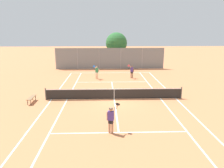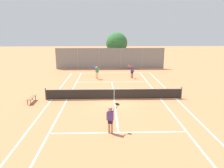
{
  "view_description": "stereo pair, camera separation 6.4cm",
  "coord_description": "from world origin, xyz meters",
  "px_view_note": "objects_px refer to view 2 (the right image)",
  "views": [
    {
      "loc": [
        -0.8,
        -18.29,
        6.01
      ],
      "look_at": [
        -0.14,
        1.5,
        1.0
      ],
      "focal_mm": 35.0,
      "sensor_mm": 36.0,
      "label": 1
    },
    {
      "loc": [
        -0.74,
        -18.3,
        6.01
      ],
      "look_at": [
        -0.14,
        1.5,
        1.0
      ],
      "focal_mm": 35.0,
      "sensor_mm": 36.0,
      "label": 2
    }
  ],
  "objects_px": {
    "tree_behind_left": "(117,44)",
    "tennis_net": "(114,94)",
    "player_far_right": "(132,71)",
    "loose_tennis_ball_0": "(67,90)",
    "player_far_left": "(97,72)",
    "player_near_side": "(111,118)",
    "courtside_bench": "(31,98)",
    "loose_tennis_ball_1": "(90,82)"
  },
  "relations": [
    {
      "from": "player_far_left",
      "to": "player_near_side",
      "type": "bearing_deg",
      "value": -84.74
    },
    {
      "from": "tree_behind_left",
      "to": "player_far_right",
      "type": "bearing_deg",
      "value": -81.17
    },
    {
      "from": "loose_tennis_ball_0",
      "to": "tree_behind_left",
      "type": "relative_size",
      "value": 0.01
    },
    {
      "from": "courtside_bench",
      "to": "tree_behind_left",
      "type": "relative_size",
      "value": 0.27
    },
    {
      "from": "tree_behind_left",
      "to": "loose_tennis_ball_1",
      "type": "bearing_deg",
      "value": -108.79
    },
    {
      "from": "player_near_side",
      "to": "player_far_right",
      "type": "relative_size",
      "value": 1.0
    },
    {
      "from": "tennis_net",
      "to": "player_near_side",
      "type": "bearing_deg",
      "value": -94.16
    },
    {
      "from": "loose_tennis_ball_0",
      "to": "player_far_left",
      "type": "bearing_deg",
      "value": 59.75
    },
    {
      "from": "loose_tennis_ball_1",
      "to": "courtside_bench",
      "type": "xyz_separation_m",
      "value": [
        -4.4,
        -6.82,
        0.38
      ]
    },
    {
      "from": "player_far_right",
      "to": "tree_behind_left",
      "type": "height_order",
      "value": "tree_behind_left"
    },
    {
      "from": "player_near_side",
      "to": "loose_tennis_ball_0",
      "type": "height_order",
      "value": "player_near_side"
    },
    {
      "from": "loose_tennis_ball_0",
      "to": "loose_tennis_ball_1",
      "type": "bearing_deg",
      "value": 55.13
    },
    {
      "from": "tree_behind_left",
      "to": "player_far_left",
      "type": "bearing_deg",
      "value": -108.11
    },
    {
      "from": "loose_tennis_ball_0",
      "to": "tree_behind_left",
      "type": "bearing_deg",
      "value": 67.34
    },
    {
      "from": "player_far_right",
      "to": "courtside_bench",
      "type": "height_order",
      "value": "player_far_right"
    },
    {
      "from": "player_far_left",
      "to": "tree_behind_left",
      "type": "height_order",
      "value": "tree_behind_left"
    },
    {
      "from": "player_near_side",
      "to": "tree_behind_left",
      "type": "height_order",
      "value": "tree_behind_left"
    },
    {
      "from": "loose_tennis_ball_0",
      "to": "tennis_net",
      "type": "bearing_deg",
      "value": -33.42
    },
    {
      "from": "loose_tennis_ball_0",
      "to": "tree_behind_left",
      "type": "height_order",
      "value": "tree_behind_left"
    },
    {
      "from": "player_near_side",
      "to": "loose_tennis_ball_0",
      "type": "distance_m",
      "value": 10.46
    },
    {
      "from": "tree_behind_left",
      "to": "courtside_bench",
      "type": "bearing_deg",
      "value": -114.53
    },
    {
      "from": "player_far_right",
      "to": "loose_tennis_ball_1",
      "type": "height_order",
      "value": "player_far_right"
    },
    {
      "from": "player_far_left",
      "to": "tree_behind_left",
      "type": "xyz_separation_m",
      "value": [
        2.99,
        9.14,
        2.77
      ]
    },
    {
      "from": "tennis_net",
      "to": "tree_behind_left",
      "type": "height_order",
      "value": "tree_behind_left"
    },
    {
      "from": "player_far_right",
      "to": "loose_tennis_ball_1",
      "type": "bearing_deg",
      "value": -156.69
    },
    {
      "from": "player_far_left",
      "to": "player_far_right",
      "type": "relative_size",
      "value": 1.0
    },
    {
      "from": "player_near_side",
      "to": "player_far_left",
      "type": "distance_m",
      "value": 14.57
    },
    {
      "from": "loose_tennis_ball_0",
      "to": "courtside_bench",
      "type": "relative_size",
      "value": 0.04
    },
    {
      "from": "player_far_left",
      "to": "loose_tennis_ball_1",
      "type": "xyz_separation_m",
      "value": [
        -0.78,
        -1.93,
        -0.89
      ]
    },
    {
      "from": "player_far_left",
      "to": "loose_tennis_ball_0",
      "type": "xyz_separation_m",
      "value": [
        -2.91,
        -4.99,
        -0.89
      ]
    },
    {
      "from": "player_far_left",
      "to": "tree_behind_left",
      "type": "distance_m",
      "value": 10.01
    },
    {
      "from": "tennis_net",
      "to": "tree_behind_left",
      "type": "xyz_separation_m",
      "value": [
        1.19,
        17.24,
        3.18
      ]
    },
    {
      "from": "loose_tennis_ball_0",
      "to": "loose_tennis_ball_1",
      "type": "height_order",
      "value": "same"
    },
    {
      "from": "tree_behind_left",
      "to": "tennis_net",
      "type": "bearing_deg",
      "value": -93.94
    },
    {
      "from": "player_far_right",
      "to": "courtside_bench",
      "type": "relative_size",
      "value": 1.18
    },
    {
      "from": "player_near_side",
      "to": "loose_tennis_ball_1",
      "type": "bearing_deg",
      "value": 99.52
    },
    {
      "from": "tennis_net",
      "to": "player_far_right",
      "type": "height_order",
      "value": "player_far_right"
    },
    {
      "from": "loose_tennis_ball_1",
      "to": "courtside_bench",
      "type": "relative_size",
      "value": 0.04
    },
    {
      "from": "loose_tennis_ball_0",
      "to": "courtside_bench",
      "type": "height_order",
      "value": "courtside_bench"
    },
    {
      "from": "player_far_right",
      "to": "loose_tennis_ball_0",
      "type": "xyz_separation_m",
      "value": [
        -7.27,
        -5.28,
        -0.89
      ]
    },
    {
      "from": "loose_tennis_ball_0",
      "to": "loose_tennis_ball_1",
      "type": "xyz_separation_m",
      "value": [
        2.13,
        3.06,
        0.0
      ]
    },
    {
      "from": "player_near_side",
      "to": "loose_tennis_ball_1",
      "type": "relative_size",
      "value": 26.88
    }
  ]
}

